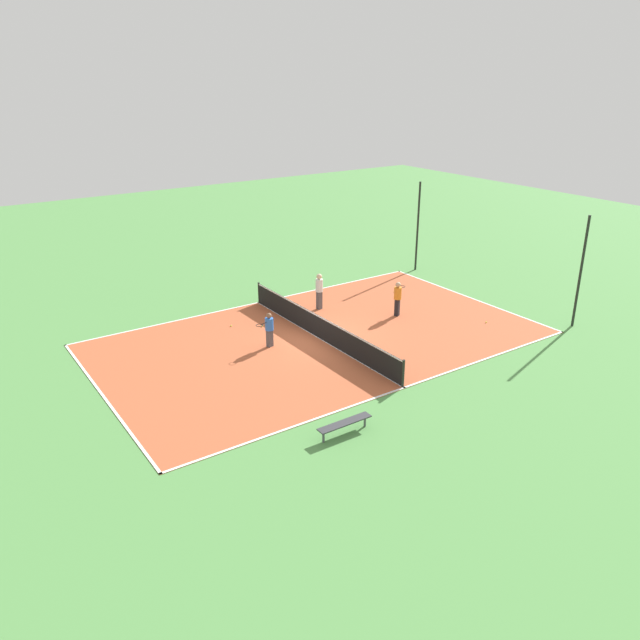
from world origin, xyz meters
name	(u,v)px	position (x,y,z in m)	size (l,w,h in m)	color
ground_plane	(320,339)	(0.00, 0.00, 0.00)	(80.00, 80.00, 0.00)	#518E47
court_surface	(320,339)	(0.00, 0.00, 0.01)	(11.32, 19.16, 0.02)	#B75633
tennis_net	(320,327)	(0.00, 0.00, 0.58)	(11.12, 0.10, 1.10)	black
bench	(345,424)	(6.92, -3.75, 0.40)	(0.36, 1.98, 0.45)	#333338
player_near_blue	(269,328)	(-0.51, -2.28, 0.89)	(0.59, 0.99, 1.53)	#4C4C51
player_center_orange	(398,296)	(-0.21, 4.67, 1.00)	(0.74, 0.98, 1.70)	black
player_far_white	(319,289)	(-3.10, 2.07, 1.08)	(0.41, 0.41, 1.82)	#4C4C51
tennis_ball_right_alley	(394,291)	(-2.91, 6.82, 0.06)	(0.07, 0.07, 0.07)	#CCE033
tennis_ball_far_baseline	(231,326)	(-3.48, -2.63, 0.06)	(0.07, 0.07, 0.07)	#CCE033
tennis_ball_near_net	(486,322)	(2.90, 7.52, 0.06)	(0.07, 0.07, 0.07)	#CCE033
tennis_ball_midcourt	(262,326)	(-2.61, -1.48, 0.06)	(0.07, 0.07, 0.07)	#CCE033
fence_post_back_left	(418,227)	(-5.38, 10.59, 2.61)	(0.12, 0.12, 5.22)	black
fence_post_back_right	(581,272)	(5.38, 10.59, 2.61)	(0.12, 0.12, 5.22)	black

